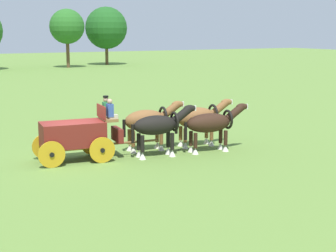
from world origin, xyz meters
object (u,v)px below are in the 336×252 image
at_px(show_wagon, 77,134).
at_px(draft_horse_rear_off, 159,126).
at_px(draft_horse_rear_near, 148,121).
at_px(draft_horse_lead_off, 211,124).
at_px(draft_horse_lead_near, 199,118).

relative_size(show_wagon, draft_horse_rear_off, 1.83).
bearing_deg(draft_horse_rear_near, draft_horse_rear_off, -94.93).
distance_m(draft_horse_rear_near, draft_horse_rear_off, 1.30).
distance_m(show_wagon, draft_horse_rear_near, 3.55).
bearing_deg(draft_horse_lead_off, draft_horse_rear_near, 147.77).
height_order(draft_horse_rear_off, draft_horse_lead_near, draft_horse_rear_off).
relative_size(draft_horse_rear_near, draft_horse_rear_off, 0.99).
xyz_separation_m(show_wagon, draft_horse_rear_near, (3.53, 0.29, 0.22)).
relative_size(draft_horse_rear_off, draft_horse_lead_near, 1.00).
xyz_separation_m(draft_horse_rear_near, draft_horse_lead_near, (2.59, -0.26, -0.03)).
xyz_separation_m(draft_horse_rear_near, draft_horse_rear_off, (-0.11, -1.30, -0.02)).
xyz_separation_m(draft_horse_rear_near, draft_horse_lead_off, (2.47, -1.56, -0.08)).
distance_m(show_wagon, draft_horse_rear_off, 3.57).
bearing_deg(draft_horse_lead_near, draft_horse_rear_near, 174.19).
xyz_separation_m(show_wagon, draft_horse_lead_near, (6.11, 0.03, 0.20)).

